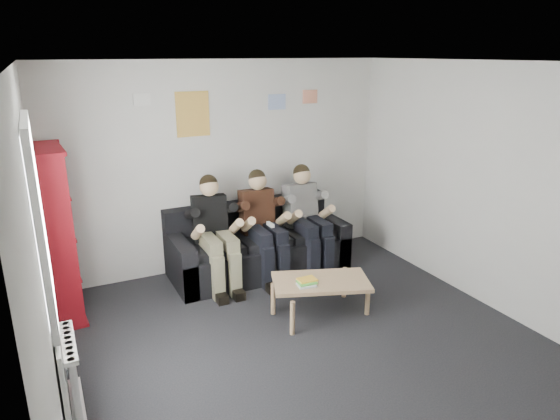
# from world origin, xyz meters

# --- Properties ---
(room_shell) EXTENTS (5.00, 5.00, 5.00)m
(room_shell) POSITION_xyz_m (0.00, 0.00, 1.35)
(room_shell) COLOR black
(room_shell) RESTS_ON ground
(sofa) EXTENTS (2.28, 0.93, 0.88)m
(sofa) POSITION_xyz_m (0.26, 2.07, 0.32)
(sofa) COLOR black
(sofa) RESTS_ON ground
(bookshelf) EXTENTS (0.28, 0.84, 1.87)m
(bookshelf) POSITION_xyz_m (-2.08, 1.94, 0.94)
(bookshelf) COLOR maroon
(bookshelf) RESTS_ON ground
(coffee_table) EXTENTS (1.03, 0.57, 0.41)m
(coffee_table) POSITION_xyz_m (0.41, 0.68, 0.36)
(coffee_table) COLOR tan
(coffee_table) RESTS_ON ground
(game_cases) EXTENTS (0.24, 0.20, 0.05)m
(game_cases) POSITION_xyz_m (0.22, 0.66, 0.44)
(game_cases) COLOR silver
(game_cases) RESTS_ON coffee_table
(person_left) EXTENTS (0.42, 0.90, 1.38)m
(person_left) POSITION_xyz_m (-0.38, 1.86, 0.69)
(person_left) COLOR black
(person_left) RESTS_ON sofa
(person_middle) EXTENTS (0.42, 0.90, 1.38)m
(person_middle) POSITION_xyz_m (0.26, 1.86, 0.69)
(person_middle) COLOR #432216
(person_middle) RESTS_ON sofa
(person_right) EXTENTS (0.42, 0.90, 1.38)m
(person_right) POSITION_xyz_m (0.90, 1.86, 0.69)
(person_right) COLOR silver
(person_right) RESTS_ON sofa
(radiator) EXTENTS (0.10, 0.64, 0.60)m
(radiator) POSITION_xyz_m (-2.15, 0.20, 0.35)
(radiator) COLOR white
(radiator) RESTS_ON ground
(window) EXTENTS (0.05, 1.30, 2.36)m
(window) POSITION_xyz_m (-2.22, 0.20, 1.03)
(window) COLOR white
(window) RESTS_ON room_shell
(poster_large) EXTENTS (0.42, 0.01, 0.55)m
(poster_large) POSITION_xyz_m (-0.40, 2.49, 2.05)
(poster_large) COLOR #ECEB53
(poster_large) RESTS_ON room_shell
(poster_blue) EXTENTS (0.25, 0.01, 0.20)m
(poster_blue) POSITION_xyz_m (0.75, 2.49, 2.15)
(poster_blue) COLOR #4079DC
(poster_blue) RESTS_ON room_shell
(poster_pink) EXTENTS (0.22, 0.01, 0.18)m
(poster_pink) POSITION_xyz_m (1.25, 2.49, 2.20)
(poster_pink) COLOR #CC3F88
(poster_pink) RESTS_ON room_shell
(poster_sign) EXTENTS (0.20, 0.01, 0.14)m
(poster_sign) POSITION_xyz_m (-1.00, 2.49, 2.25)
(poster_sign) COLOR white
(poster_sign) RESTS_ON room_shell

